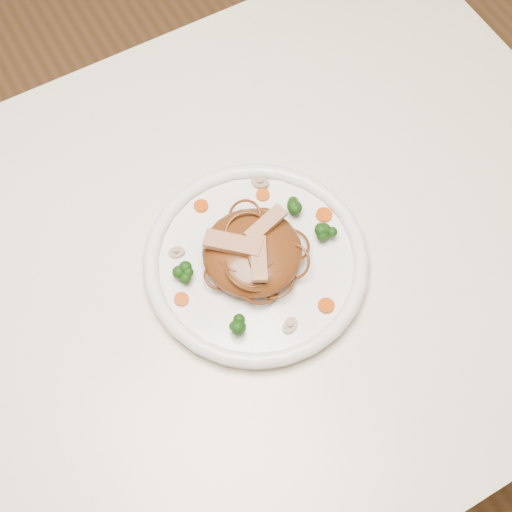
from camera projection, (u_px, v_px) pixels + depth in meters
ground at (223, 419)px, 1.59m from camera, size 4.00×4.00×0.00m
table at (203, 309)px, 1.01m from camera, size 1.20×0.80×0.75m
plate at (256, 264)px, 0.92m from camera, size 0.30×0.30×0.02m
noodle_mound at (252, 252)px, 0.90m from camera, size 0.16×0.16×0.04m
chicken_a at (266, 224)px, 0.89m from camera, size 0.06×0.03×0.01m
chicken_b at (233, 244)px, 0.87m from camera, size 0.07×0.07×0.01m
chicken_c at (259, 259)px, 0.87m from camera, size 0.04×0.06×0.01m
broccoli_0 at (294, 206)px, 0.94m from camera, size 0.02×0.02×0.03m
broccoli_1 at (184, 275)px, 0.89m from camera, size 0.03×0.03×0.03m
broccoli_2 at (237, 326)px, 0.86m from camera, size 0.02×0.02×0.03m
broccoli_3 at (325, 230)px, 0.92m from camera, size 0.04×0.04×0.03m
carrot_0 at (263, 195)px, 0.96m from camera, size 0.02×0.02×0.00m
carrot_1 at (181, 299)px, 0.89m from camera, size 0.02×0.02×0.00m
carrot_2 at (324, 215)px, 0.94m from camera, size 0.03×0.03×0.00m
carrot_3 at (201, 206)px, 0.95m from camera, size 0.03×0.03×0.00m
carrot_4 at (326, 305)px, 0.88m from camera, size 0.02×0.02×0.00m
mushroom_0 at (290, 325)px, 0.87m from camera, size 0.03×0.03×0.01m
mushroom_1 at (295, 203)px, 0.95m from camera, size 0.02×0.02×0.01m
mushroom_2 at (177, 252)px, 0.92m from camera, size 0.03×0.03×0.01m
mushroom_3 at (260, 183)px, 0.96m from camera, size 0.04×0.04×0.01m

